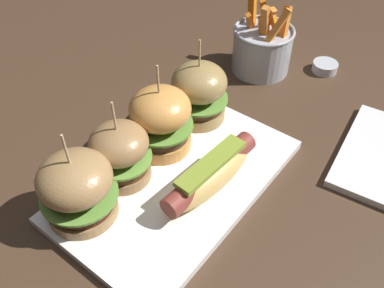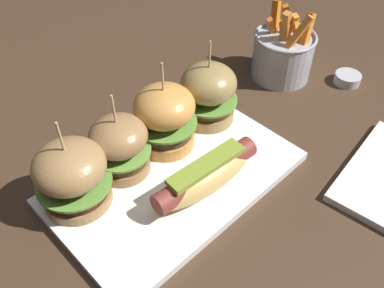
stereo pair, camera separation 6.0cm
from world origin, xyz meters
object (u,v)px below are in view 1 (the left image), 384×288
Objects in this scene: hot_dog at (211,174)px; slider_far_right at (199,92)px; slider_center_right at (161,120)px; slider_far_left at (77,188)px; platter_main at (177,180)px; fries_bucket at (262,48)px; sauce_ramekin at (325,67)px; slider_center_left at (120,153)px.

slider_far_right is (0.11, 0.11, 0.02)m from hot_dog.
slider_far_right is (0.09, -0.00, -0.00)m from slider_center_right.
platter_main is at bearing -25.96° from slider_far_left.
slider_far_right is at bearing -1.62° from slider_center_right.
hot_dog is 0.18m from slider_far_left.
slider_far_right is (0.13, 0.06, 0.06)m from platter_main.
sauce_ramekin is at bearing -55.74° from fries_bucket.
slider_center_right is at bearing -0.15° from slider_far_left.
slider_far_left reaches higher than fries_bucket.
slider_far_left is (-0.14, 0.11, 0.02)m from hot_dog.
slider_center_left is at bearing 179.21° from fries_bucket.
slider_center_left is at bearing 166.14° from sauce_ramekin.
fries_bucket is (0.33, 0.06, 0.04)m from platter_main.
platter_main is 2.46× the size of slider_far_right.
platter_main is 7.33× the size of sauce_ramekin.
slider_center_left is at bearing 177.81° from slider_far_right.
hot_dog is 0.13m from slider_center_left.
platter_main is 0.09m from slider_center_left.
slider_far_left is 0.54m from sauce_ramekin.
fries_bucket is at bearing -0.79° from slider_center_left.
platter_main is at bearing 107.91° from hot_dog.
slider_center_left reaches higher than platter_main.
hot_dog is (0.02, -0.05, 0.03)m from platter_main.
hot_dog is 0.39m from sauce_ramekin.
slider_far_right reaches higher than sauce_ramekin.
hot_dog is 3.54× the size of sauce_ramekin.
sauce_ramekin is at bearing -6.53° from platter_main.
platter_main is 0.15m from slider_far_right.
slider_far_right is at bearing 159.29° from sauce_ramekin.
slider_center_right reaches higher than hot_dog.
hot_dog is 1.27× the size of slider_center_left.
sauce_ramekin is (0.37, -0.11, -0.06)m from slider_center_right.
sauce_ramekin is at bearing -16.23° from slider_center_right.
sauce_ramekin is at bearing -13.86° from slider_center_left.
slider_far_right is 0.30m from sauce_ramekin.
slider_far_left is 0.16m from slider_center_right.
slider_far_right is at bearing -179.60° from fries_bucket.
hot_dog is at bearing -37.87° from slider_far_left.
slider_far_right is (0.25, -0.00, 0.00)m from slider_far_left.
slider_far_right reaches higher than hot_dog.
fries_bucket is (0.32, 0.11, 0.01)m from hot_dog.
slider_center_left reaches higher than sauce_ramekin.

